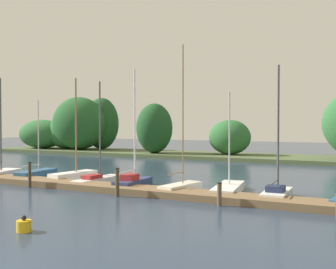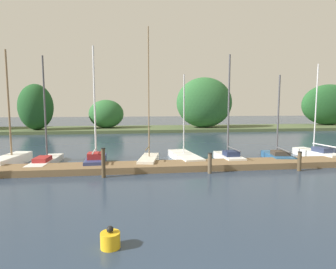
{
  "view_description": "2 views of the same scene",
  "coord_description": "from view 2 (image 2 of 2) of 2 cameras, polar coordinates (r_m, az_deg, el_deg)",
  "views": [
    {
      "loc": [
        9.09,
        -5.54,
        3.73
      ],
      "look_at": [
        -0.88,
        14.44,
        3.15
      ],
      "focal_mm": 42.54,
      "sensor_mm": 36.0,
      "label": 1
    },
    {
      "loc": [
        -0.92,
        -2.44,
        3.63
      ],
      "look_at": [
        1.46,
        15.76,
        1.64
      ],
      "focal_mm": 30.02,
      "sensor_mm": 36.0,
      "label": 2
    }
  ],
  "objects": [
    {
      "name": "mooring_piling_2",
      "position": [
        14.3,
        -12.99,
        -5.58
      ],
      "size": [
        0.22,
        0.22,
        1.49
      ],
      "color": "#4C3D28",
      "rests_on": "ground"
    },
    {
      "name": "far_shore",
      "position": [
        39.48,
        -18.49,
        4.87
      ],
      "size": [
        73.32,
        8.0,
        7.28
      ],
      "color": "#4C5B38",
      "rests_on": "ground"
    },
    {
      "name": "dock_pier",
      "position": [
        15.69,
        -3.94,
        -6.54
      ],
      "size": [
        30.3,
        1.8,
        0.35
      ],
      "color": "brown",
      "rests_on": "ground"
    },
    {
      "name": "mooring_piling_4",
      "position": [
        16.92,
        25.13,
        -4.92
      ],
      "size": [
        0.23,
        0.23,
        1.07
      ],
      "color": "#4C3D28",
      "rests_on": "ground"
    },
    {
      "name": "sailboat_7",
      "position": [
        18.28,
        12.15,
        -4.13
      ],
      "size": [
        1.17,
        3.51,
        6.68
      ],
      "rotation": [
        0.0,
        0.0,
        1.59
      ],
      "color": "white",
      "rests_on": "ground"
    },
    {
      "name": "mooring_piling_3",
      "position": [
        14.97,
        8.49,
        -5.76
      ],
      "size": [
        0.24,
        0.24,
        1.08
      ],
      "color": "brown",
      "rests_on": "ground"
    },
    {
      "name": "sailboat_2",
      "position": [
        19.24,
        -29.27,
        -4.29
      ],
      "size": [
        1.56,
        3.69,
        6.76
      ],
      "rotation": [
        0.0,
        0.0,
        1.41
      ],
      "color": "white",
      "rests_on": "ground"
    },
    {
      "name": "sailboat_9",
      "position": [
        21.68,
        27.74,
        -3.25
      ],
      "size": [
        1.48,
        3.92,
        6.29
      ],
      "rotation": [
        0.0,
        0.0,
        1.71
      ],
      "color": "white",
      "rests_on": "ground"
    },
    {
      "name": "channel_buoy_0",
      "position": [
        7.73,
        -11.65,
        -20.17
      ],
      "size": [
        0.5,
        0.5,
        0.57
      ],
      "color": "gold",
      "rests_on": "ground"
    },
    {
      "name": "sailboat_6",
      "position": [
        18.24,
        3.3,
        -4.45
      ],
      "size": [
        1.72,
        4.39,
        5.5
      ],
      "rotation": [
        0.0,
        0.0,
        1.7
      ],
      "color": "white",
      "rests_on": "ground"
    },
    {
      "name": "sailboat_8",
      "position": [
        19.72,
        21.33,
        -3.89
      ],
      "size": [
        1.71,
        3.6,
        5.48
      ],
      "rotation": [
        0.0,
        0.0,
        1.42
      ],
      "color": "#285684",
      "rests_on": "ground"
    },
    {
      "name": "sailboat_4",
      "position": [
        17.1,
        -14.43,
        -4.82
      ],
      "size": [
        1.15,
        3.4,
        6.94
      ],
      "rotation": [
        0.0,
        0.0,
        1.6
      ],
      "color": "navy",
      "rests_on": "ground"
    },
    {
      "name": "sailboat_3",
      "position": [
        18.29,
        -23.5,
        -4.74
      ],
      "size": [
        1.16,
        4.31,
        6.43
      ],
      "rotation": [
        0.0,
        0.0,
        1.53
      ],
      "color": "white",
      "rests_on": "ground"
    },
    {
      "name": "sailboat_5",
      "position": [
        16.97,
        -3.89,
        -4.98
      ],
      "size": [
        1.49,
        3.2,
        8.08
      ],
      "rotation": [
        0.0,
        0.0,
        1.37
      ],
      "color": "silver",
      "rests_on": "ground"
    }
  ]
}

